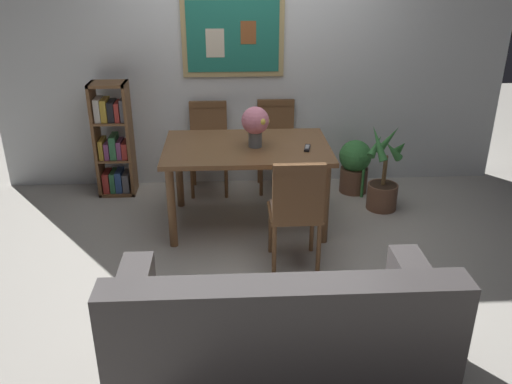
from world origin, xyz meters
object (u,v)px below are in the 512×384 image
object	(u,v)px
dining_chair_far_right	(276,138)
flower_vase	(255,123)
dining_chair_far_left	(209,140)
dining_chair_near_right	(296,206)
potted_ivy	(355,165)
tv_remote	(307,148)
leather_couch	(279,338)
bookshelf	(114,143)
potted_palm	(383,182)
dining_table	(247,156)

from	to	relation	value
dining_chair_far_right	flower_vase	distance (m)	1.01
dining_chair_far_left	dining_chair_near_right	bearing A→B (deg)	-66.48
dining_chair_near_right	potted_ivy	world-z (taller)	dining_chair_near_right
dining_chair_near_right	tv_remote	size ratio (longest dim) A/B	5.62
leather_couch	bookshelf	xyz separation A→B (m)	(-1.40, 2.77, 0.23)
dining_chair_far_right	dining_chair_near_right	bearing A→B (deg)	-89.80
bookshelf	flower_vase	bearing A→B (deg)	-29.56
dining_chair_far_right	dining_chair_near_right	world-z (taller)	same
dining_chair_far_right	dining_chair_far_left	bearing A→B (deg)	-177.43
potted_palm	leather_couch	bearing A→B (deg)	-118.36
bookshelf	potted_ivy	world-z (taller)	bookshelf
dining_chair_far_right	dining_chair_far_left	distance (m)	0.70
bookshelf	potted_palm	world-z (taller)	bookshelf
dining_chair_far_left	potted_palm	size ratio (longest dim) A/B	1.08
dining_chair_far_right	dining_chair_near_right	size ratio (longest dim) A/B	1.00
dining_chair_far_right	tv_remote	world-z (taller)	dining_chair_far_right
flower_vase	tv_remote	size ratio (longest dim) A/B	2.16
dining_chair_near_right	leather_couch	distance (m)	1.27
bookshelf	dining_table	bearing A→B (deg)	-30.04
potted_palm	flower_vase	xyz separation A→B (m)	(-1.24, -0.26, 0.68)
dining_table	tv_remote	size ratio (longest dim) A/B	8.87
dining_chair_far_left	flower_vase	xyz separation A→B (m)	(0.43, -0.84, 0.42)
dining_chair_far_left	flower_vase	distance (m)	1.04
leather_couch	flower_vase	bearing A→B (deg)	90.67
potted_palm	dining_chair_far_right	bearing A→B (deg)	147.84
flower_vase	tv_remote	distance (m)	0.49
dining_chair_far_left	tv_remote	distance (m)	1.30
dining_chair_near_right	potted_palm	distance (m)	1.44
tv_remote	dining_table	bearing A→B (deg)	166.64
dining_chair_far_left	potted_palm	bearing A→B (deg)	-19.23
dining_chair_far_left	flower_vase	size ratio (longest dim) A/B	2.60
dining_table	potted_ivy	xyz separation A→B (m)	(1.13, 0.65, -0.36)
bookshelf	tv_remote	xyz separation A→B (m)	(1.82, -0.88, 0.22)
dining_table	bookshelf	xyz separation A→B (m)	(-1.31, 0.75, -0.11)
dining_table	potted_palm	size ratio (longest dim) A/B	1.70
leather_couch	potted_ivy	distance (m)	2.86
dining_chair_near_right	flower_vase	distance (m)	0.92
dining_chair_near_right	tv_remote	distance (m)	0.73
leather_couch	dining_chair_far_left	bearing A→B (deg)	99.16
dining_table	dining_chair_near_right	bearing A→B (deg)	-66.74
leather_couch	bookshelf	bearing A→B (deg)	116.83
dining_chair_far_right	leather_couch	distance (m)	2.89
dining_chair_far_right	bookshelf	distance (m)	1.64
bookshelf	leather_couch	bearing A→B (deg)	-63.17
dining_chair_near_right	dining_chair_far_right	bearing A→B (deg)	90.20
potted_palm	dining_chair_near_right	bearing A→B (deg)	-133.40
bookshelf	tv_remote	size ratio (longest dim) A/B	7.09
bookshelf	tv_remote	bearing A→B (deg)	-25.75
dining_chair_far_right	flower_vase	world-z (taller)	flower_vase
dining_chair_near_right	potted_ivy	distance (m)	1.66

